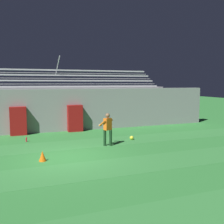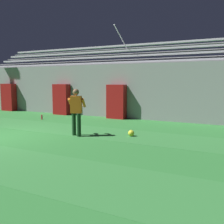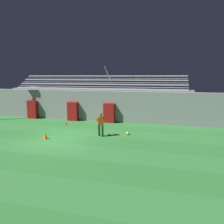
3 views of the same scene
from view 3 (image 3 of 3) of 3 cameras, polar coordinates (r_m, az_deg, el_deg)
The scene contains 12 objects.
ground_plane at distance 14.98m, azimuth -13.60°, elevation -6.98°, with size 80.00×80.00×0.00m, color #2D7533.
turf_stripe_mid at distance 13.48m, azimuth -17.32°, elevation -9.00°, with size 28.00×2.09×0.01m, color #337A38.
turf_stripe_far at distance 17.00m, azimuth -9.85°, elevation -4.88°, with size 28.00×2.09×0.01m, color #337A38.
back_wall at distance 20.51m, azimuth -5.13°, elevation 1.66°, with size 24.00×0.60×2.80m, color gray.
padding_pillar_gate_left at distance 20.76m, azimuth -10.22°, elevation 0.17°, with size 0.97×0.44×1.75m, color maroon.
padding_pillar_gate_right at distance 19.54m, azimuth -0.78°, elevation -0.26°, with size 0.97×0.44×1.75m, color maroon.
padding_pillar_far_left at distance 22.91m, azimuth -20.04°, elevation 0.60°, with size 0.97×0.44×1.75m, color maroon.
bleacher_stand at distance 22.37m, azimuth -3.40°, elevation 2.58°, with size 18.00×3.35×5.03m.
goalkeeper at distance 15.13m, azimuth -2.98°, elevation -2.84°, with size 0.71×0.67×1.67m.
soccer_ball at distance 15.69m, azimuth 4.11°, elevation -5.57°, with size 0.22×0.22×0.22m, color yellow.
traffic_cone at distance 15.34m, azimuth -17.02°, elevation -5.94°, with size 0.30×0.30×0.42m, color orange.
water_bottle at distance 18.93m, azimuth -11.81°, elevation -3.10°, with size 0.07×0.07×0.24m, color red.
Camera 3 is at (6.95, -12.60, 4.17)m, focal length 35.00 mm.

